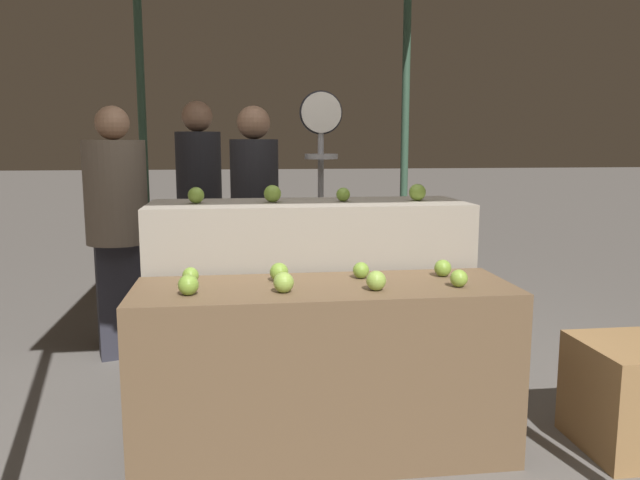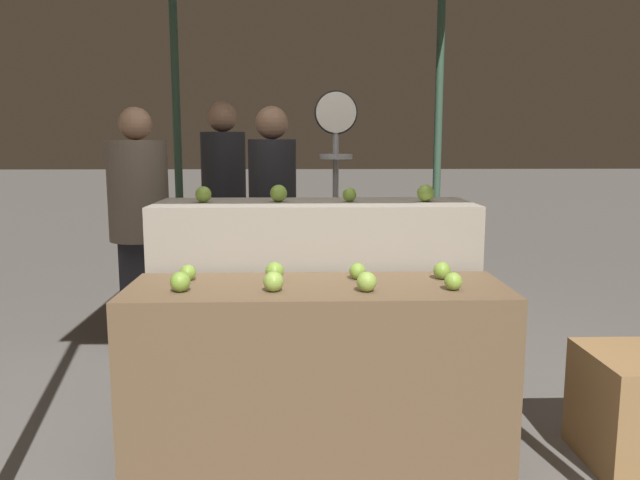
% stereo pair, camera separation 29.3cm
% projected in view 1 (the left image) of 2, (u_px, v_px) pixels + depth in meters
% --- Properties ---
extents(ground_plane, '(60.00, 60.00, 0.00)m').
position_uv_depth(ground_plane, '(324.00, 451.00, 2.78)').
color(ground_plane, '#66605B').
extents(display_counter_front, '(1.62, 0.55, 0.76)m').
position_uv_depth(display_counter_front, '(324.00, 370.00, 2.72)').
color(display_counter_front, brown).
rests_on(display_counter_front, ground_plane).
extents(display_counter_back, '(1.62, 0.55, 1.06)m').
position_uv_depth(display_counter_back, '(309.00, 302.00, 3.29)').
color(display_counter_back, gray).
rests_on(display_counter_back, ground_plane).
extents(apple_front_0, '(0.08, 0.08, 0.08)m').
position_uv_depth(apple_front_0, '(188.00, 285.00, 2.49)').
color(apple_front_0, '#7AA338').
rests_on(apple_front_0, display_counter_front).
extents(apple_front_1, '(0.08, 0.08, 0.08)m').
position_uv_depth(apple_front_1, '(284.00, 282.00, 2.53)').
color(apple_front_1, '#8EB247').
rests_on(apple_front_1, display_counter_front).
extents(apple_front_2, '(0.08, 0.08, 0.08)m').
position_uv_depth(apple_front_2, '(376.00, 281.00, 2.57)').
color(apple_front_2, '#8EB247').
rests_on(apple_front_2, display_counter_front).
extents(apple_front_3, '(0.07, 0.07, 0.07)m').
position_uv_depth(apple_front_3, '(459.00, 278.00, 2.63)').
color(apple_front_3, '#84AD3D').
rests_on(apple_front_3, display_counter_front).
extents(apple_front_4, '(0.07, 0.07, 0.07)m').
position_uv_depth(apple_front_4, '(191.00, 275.00, 2.70)').
color(apple_front_4, '#7AA338').
rests_on(apple_front_4, display_counter_front).
extents(apple_front_5, '(0.08, 0.08, 0.08)m').
position_uv_depth(apple_front_5, '(279.00, 272.00, 2.74)').
color(apple_front_5, '#7AA338').
rests_on(apple_front_5, display_counter_front).
extents(apple_front_6, '(0.07, 0.07, 0.07)m').
position_uv_depth(apple_front_6, '(361.00, 270.00, 2.80)').
color(apple_front_6, '#7AA338').
rests_on(apple_front_6, display_counter_front).
extents(apple_front_7, '(0.08, 0.08, 0.08)m').
position_uv_depth(apple_front_7, '(443.00, 268.00, 2.84)').
color(apple_front_7, '#7AA338').
rests_on(apple_front_7, display_counter_front).
extents(apple_back_0, '(0.08, 0.08, 0.08)m').
position_uv_depth(apple_back_0, '(196.00, 195.00, 3.12)').
color(apple_back_0, '#84AD3D').
rests_on(apple_back_0, display_counter_back).
extents(apple_back_1, '(0.09, 0.09, 0.09)m').
position_uv_depth(apple_back_1, '(272.00, 194.00, 3.19)').
color(apple_back_1, '#84AD3D').
rests_on(apple_back_1, display_counter_back).
extents(apple_back_2, '(0.07, 0.07, 0.07)m').
position_uv_depth(apple_back_2, '(343.00, 195.00, 3.23)').
color(apple_back_2, '#7AA338').
rests_on(apple_back_2, display_counter_back).
extents(apple_back_3, '(0.09, 0.09, 0.09)m').
position_uv_depth(apple_back_3, '(417.00, 192.00, 3.27)').
color(apple_back_3, '#84AD3D').
rests_on(apple_back_3, display_counter_back).
extents(produce_scale, '(0.26, 0.20, 1.67)m').
position_uv_depth(produce_scale, '(321.00, 170.00, 3.76)').
color(produce_scale, '#99999E').
rests_on(produce_scale, ground_plane).
extents(person_vendor_at_scale, '(0.31, 0.31, 1.59)m').
position_uv_depth(person_vendor_at_scale, '(255.00, 211.00, 4.00)').
color(person_vendor_at_scale, '#2D2D38').
rests_on(person_vendor_at_scale, ground_plane).
extents(person_customer_left, '(0.34, 0.34, 1.66)m').
position_uv_depth(person_customer_left, '(200.00, 198.00, 4.51)').
color(person_customer_left, '#2D2D38').
rests_on(person_customer_left, ground_plane).
extents(person_customer_right, '(0.47, 0.47, 1.59)m').
position_uv_depth(person_customer_right, '(117.00, 217.00, 3.90)').
color(person_customer_right, '#2D2D38').
rests_on(person_customer_right, ground_plane).
extents(wooden_crate_side, '(0.49, 0.49, 0.49)m').
position_uv_depth(wooden_crate_side, '(636.00, 396.00, 2.78)').
color(wooden_crate_side, '#9E7547').
rests_on(wooden_crate_side, ground_plane).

